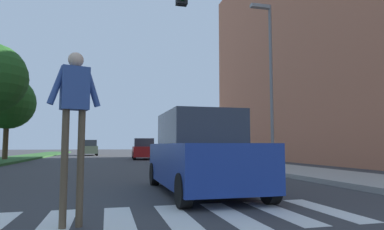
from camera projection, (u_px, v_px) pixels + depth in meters
ground_plane at (109, 160)px, 25.93m from camera, size 140.00×140.00×0.00m
crosswalk at (119, 221)px, 5.08m from camera, size 7.65×2.20×0.01m
tree_distant at (7, 102)px, 24.41m from camera, size 3.90×3.90×6.08m
apartment_block_right at (383, 39)px, 23.47m from camera, size 13.10×32.39×17.18m
sidewalk_right at (210, 159)px, 25.84m from camera, size 3.00×64.00×0.15m
street_lamp_right at (269, 70)px, 15.31m from camera, size 1.02×0.24×7.50m
pedestrian_performer at (74, 109)px, 4.80m from camera, size 0.74×0.33×2.49m
suv_crossing at (200, 154)px, 8.22m from camera, size 1.99×4.61×1.97m
sedan_midblock at (144, 150)px, 27.77m from camera, size 2.03×4.33×1.71m
sedan_distant at (89, 148)px, 38.32m from camera, size 2.08×4.57×1.74m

